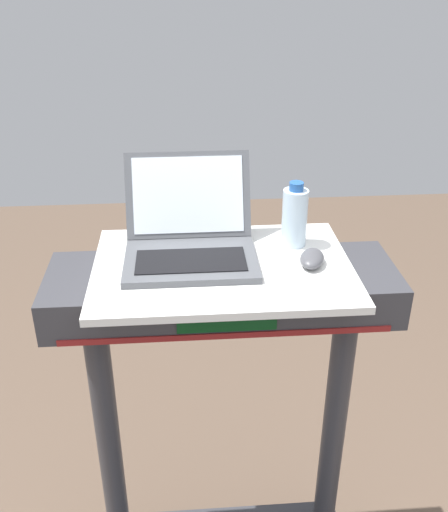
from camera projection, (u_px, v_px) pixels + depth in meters
name	position (u px, v px, depth m)	size (l,w,h in m)	color
desk_board	(222.00, 268.00, 1.47)	(0.65, 0.45, 0.02)	white
laptop	(190.00, 238.00, 1.49)	(0.33, 0.33, 0.23)	#515459
computer_mouse	(312.00, 259.00, 1.46)	(0.06, 0.10, 0.03)	#4C4C51
water_bottle	(295.00, 217.00, 1.53)	(0.07, 0.07, 0.18)	silver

